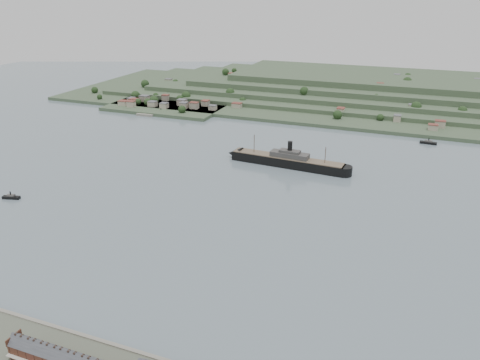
% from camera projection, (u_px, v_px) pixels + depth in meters
% --- Properties ---
extents(ground, '(1400.00, 1400.00, 0.00)m').
position_uv_depth(ground, '(239.00, 210.00, 334.67)').
color(ground, slate).
rests_on(ground, ground).
extents(far_peninsula, '(760.00, 309.00, 30.00)m').
position_uv_depth(far_peninsula, '(359.00, 91.00, 659.29)').
color(far_peninsula, '#344A31').
rests_on(far_peninsula, ground).
extents(steamship, '(116.64, 21.36, 27.97)m').
position_uv_depth(steamship, '(284.00, 160.00, 416.33)').
color(steamship, black).
rests_on(steamship, ground).
extents(tugboat, '(13.70, 6.78, 5.96)m').
position_uv_depth(tugboat, '(11.00, 197.00, 352.36)').
color(tugboat, black).
rests_on(tugboat, ground).
extents(ferry_west, '(16.08, 8.74, 5.81)m').
position_uv_depth(ferry_west, '(161.00, 112.00, 593.06)').
color(ferry_west, black).
rests_on(ferry_west, ground).
extents(ferry_east, '(16.76, 5.45, 6.20)m').
position_uv_depth(ferry_east, '(428.00, 142.00, 475.61)').
color(ferry_east, black).
rests_on(ferry_east, ground).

